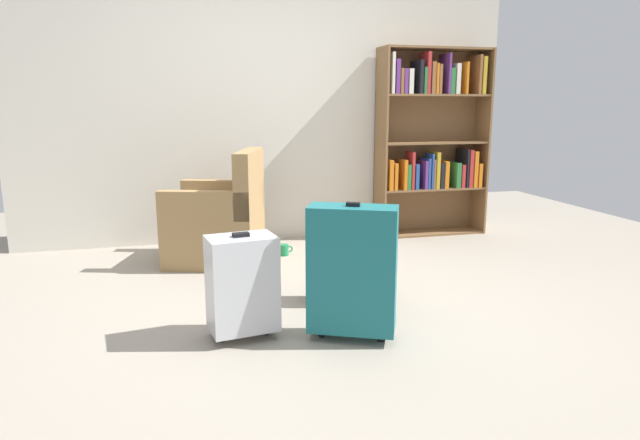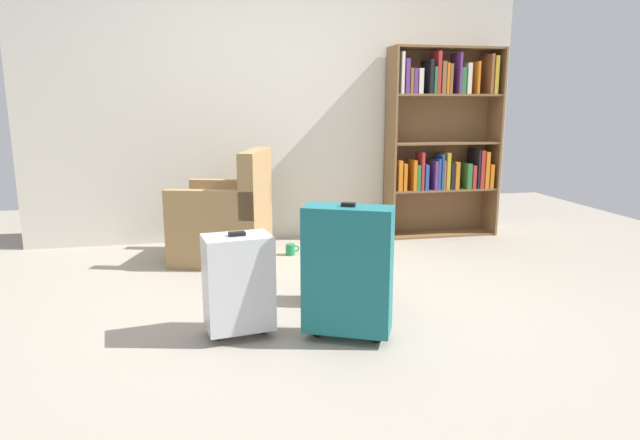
{
  "view_description": "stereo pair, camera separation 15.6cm",
  "coord_description": "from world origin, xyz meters",
  "px_view_note": "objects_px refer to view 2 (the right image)",
  "views": [
    {
      "loc": [
        -0.81,
        -3.13,
        1.26
      ],
      "look_at": [
        0.01,
        0.13,
        0.55
      ],
      "focal_mm": 31.06,
      "sensor_mm": 36.0,
      "label": 1
    },
    {
      "loc": [
        -0.66,
        -3.16,
        1.26
      ],
      "look_at": [
        0.01,
        0.13,
        0.55
      ],
      "focal_mm": 31.06,
      "sensor_mm": 36.0,
      "label": 2
    }
  ],
  "objects_px": {
    "suitcase_black": "(344,258)",
    "suitcase_silver": "(238,282)",
    "bookshelf": "(442,137)",
    "mug": "(290,249)",
    "armchair": "(227,222)",
    "suitcase_teal": "(348,270)"
  },
  "relations": [
    {
      "from": "bookshelf",
      "to": "suitcase_black",
      "type": "xyz_separation_m",
      "value": [
        -1.37,
        -1.68,
        -0.65
      ]
    },
    {
      "from": "armchair",
      "to": "suitcase_black",
      "type": "xyz_separation_m",
      "value": [
        0.69,
        -1.18,
        -0.02
      ]
    },
    {
      "from": "suitcase_silver",
      "to": "suitcase_teal",
      "type": "distance_m",
      "value": 0.6
    },
    {
      "from": "armchair",
      "to": "suitcase_teal",
      "type": "bearing_deg",
      "value": -71.73
    },
    {
      "from": "bookshelf",
      "to": "mug",
      "type": "relative_size",
      "value": 14.74
    },
    {
      "from": "armchair",
      "to": "mug",
      "type": "xyz_separation_m",
      "value": [
        0.53,
        0.02,
        -0.27
      ]
    },
    {
      "from": "suitcase_black",
      "to": "suitcase_silver",
      "type": "relative_size",
      "value": 0.97
    },
    {
      "from": "mug",
      "to": "suitcase_teal",
      "type": "bearing_deg",
      "value": -88.43
    },
    {
      "from": "suitcase_silver",
      "to": "mug",
      "type": "bearing_deg",
      "value": 71.95
    },
    {
      "from": "suitcase_teal",
      "to": "armchair",
      "type": "bearing_deg",
      "value": 108.27
    },
    {
      "from": "mug",
      "to": "suitcase_black",
      "type": "xyz_separation_m",
      "value": [
        0.17,
        -1.2,
        0.25
      ]
    },
    {
      "from": "armchair",
      "to": "mug",
      "type": "bearing_deg",
      "value": 2.23
    },
    {
      "from": "armchair",
      "to": "suitcase_silver",
      "type": "distance_m",
      "value": 1.58
    },
    {
      "from": "bookshelf",
      "to": "suitcase_silver",
      "type": "xyz_separation_m",
      "value": [
        -2.06,
        -2.08,
        -0.64
      ]
    },
    {
      "from": "bookshelf",
      "to": "armchair",
      "type": "xyz_separation_m",
      "value": [
        -2.07,
        -0.5,
        -0.63
      ]
    },
    {
      "from": "armchair",
      "to": "suitcase_black",
      "type": "height_order",
      "value": "armchair"
    },
    {
      "from": "mug",
      "to": "suitcase_silver",
      "type": "distance_m",
      "value": 1.7
    },
    {
      "from": "bookshelf",
      "to": "suitcase_teal",
      "type": "distance_m",
      "value": 2.75
    },
    {
      "from": "bookshelf",
      "to": "armchair",
      "type": "bearing_deg",
      "value": -166.48
    },
    {
      "from": "suitcase_silver",
      "to": "suitcase_teal",
      "type": "height_order",
      "value": "suitcase_teal"
    },
    {
      "from": "mug",
      "to": "suitcase_teal",
      "type": "height_order",
      "value": "suitcase_teal"
    },
    {
      "from": "armchair",
      "to": "suitcase_teal",
      "type": "height_order",
      "value": "armchair"
    }
  ]
}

